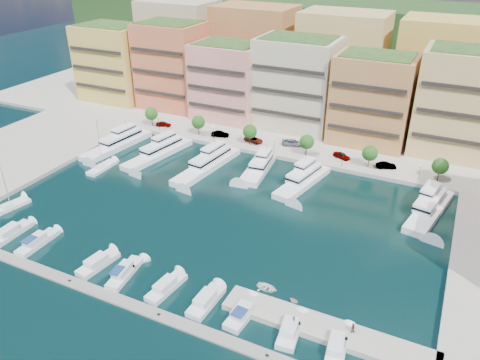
{
  "coord_description": "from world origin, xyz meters",
  "views": [
    {
      "loc": [
        40.53,
        -72.69,
        52.1
      ],
      "look_at": [
        2.72,
        5.3,
        6.0
      ],
      "focal_mm": 35.0,
      "sensor_mm": 36.0,
      "label": 1
    }
  ],
  "objects_px": {
    "cruiser_3": "(98,264)",
    "cruiser_7": "(242,314)",
    "lamppost_3": "(343,156)",
    "lamppost_4": "(420,170)",
    "tree_5": "(440,166)",
    "yacht_1": "(160,152)",
    "cruiser_5": "(166,288)",
    "tree_2": "(250,132)",
    "yacht_0": "(119,143)",
    "car_0": "(164,124)",
    "cruiser_0": "(11,233)",
    "lamppost_2": "(274,143)",
    "cruiser_1": "(37,242)",
    "cruiser_9": "(337,347)",
    "car_4": "(342,156)",
    "yacht_3": "(259,167)",
    "cruiser_4": "(125,273)",
    "yacht_6": "(430,207)",
    "car_2": "(254,140)",
    "car_1": "(220,134)",
    "person_1": "(353,328)",
    "yacht_4": "(303,180)",
    "tender_0": "(267,288)",
    "car_3": "(293,143)",
    "sailboat_2": "(102,168)",
    "car_5": "(386,165)",
    "lamppost_0": "(158,121)",
    "cruiser_8": "(290,331)",
    "tree_3": "(307,142)",
    "lamppost_1": "(213,132)",
    "tree_4": "(370,153)",
    "tender_1": "(294,300)",
    "yacht_2": "(209,163)",
    "sailboat_0": "(9,207)",
    "person_0": "(294,321)"
  },
  "relations": [
    {
      "from": "cruiser_5",
      "to": "tender_1",
      "type": "xyz_separation_m",
      "value": [
        19.86,
        6.41,
        -0.1
      ]
    },
    {
      "from": "yacht_6",
      "to": "car_2",
      "type": "distance_m",
      "value": 50.15
    },
    {
      "from": "lamppost_3",
      "to": "car_4",
      "type": "xyz_separation_m",
      "value": [
        -1.2,
        4.47,
        -2.04
      ]
    },
    {
      "from": "yacht_2",
      "to": "car_2",
      "type": "bearing_deg",
      "value": 75.79
    },
    {
      "from": "tree_4",
      "to": "car_5",
      "type": "height_order",
      "value": "tree_4"
    },
    {
      "from": "tree_4",
      "to": "person_1",
      "type": "xyz_separation_m",
      "value": [
        9.61,
        -54.83,
        -2.91
      ]
    },
    {
      "from": "sailboat_2",
      "to": "car_3",
      "type": "bearing_deg",
      "value": 40.13
    },
    {
      "from": "cruiser_3",
      "to": "cruiser_5",
      "type": "relative_size",
      "value": 1.01
    },
    {
      "from": "yacht_0",
      "to": "car_1",
      "type": "relative_size",
      "value": 4.71
    },
    {
      "from": "yacht_4",
      "to": "tender_0",
      "type": "xyz_separation_m",
      "value": [
        6.63,
        -37.32,
        -0.72
      ]
    },
    {
      "from": "lamppost_2",
      "to": "sailboat_2",
      "type": "height_order",
      "value": "sailboat_2"
    },
    {
      "from": "tree_2",
      "to": "cruiser_4",
      "type": "bearing_deg",
      "value": -86.77
    },
    {
      "from": "tree_2",
      "to": "yacht_0",
      "type": "bearing_deg",
      "value": -155.39
    },
    {
      "from": "car_0",
      "to": "car_5",
      "type": "relative_size",
      "value": 0.93
    },
    {
      "from": "cruiser_1",
      "to": "cruiser_5",
      "type": "distance_m",
      "value": 28.87
    },
    {
      "from": "lamppost_0",
      "to": "cruiser_8",
      "type": "bearing_deg",
      "value": -42.28
    },
    {
      "from": "lamppost_3",
      "to": "cruiser_7",
      "type": "relative_size",
      "value": 0.55
    },
    {
      "from": "cruiser_9",
      "to": "car_1",
      "type": "bearing_deg",
      "value": 130.19
    },
    {
      "from": "cruiser_0",
      "to": "car_0",
      "type": "height_order",
      "value": "car_0"
    },
    {
      "from": "yacht_0",
      "to": "lamppost_2",
      "type": "bearing_deg",
      "value": 17.27
    },
    {
      "from": "tree_2",
      "to": "tree_4",
      "type": "xyz_separation_m",
      "value": [
        32.0,
        0.0,
        0.0
      ]
    },
    {
      "from": "car_2",
      "to": "cruiser_5",
      "type": "bearing_deg",
      "value": -156.72
    },
    {
      "from": "lamppost_4",
      "to": "cruiser_0",
      "type": "bearing_deg",
      "value": -140.67
    },
    {
      "from": "lamppost_4",
      "to": "sailboat_0",
      "type": "bearing_deg",
      "value": -147.6
    },
    {
      "from": "tree_3",
      "to": "lamppost_3",
      "type": "height_order",
      "value": "tree_3"
    },
    {
      "from": "car_3",
      "to": "person_1",
      "type": "distance_m",
      "value": 66.77
    },
    {
      "from": "cruiser_4",
      "to": "cruiser_7",
      "type": "bearing_deg",
      "value": 0.04
    },
    {
      "from": "cruiser_3",
      "to": "car_0",
      "type": "distance_m",
      "value": 64.55
    },
    {
      "from": "tender_0",
      "to": "cruiser_1",
      "type": "bearing_deg",
      "value": 103.78
    },
    {
      "from": "car_3",
      "to": "lamppost_0",
      "type": "bearing_deg",
      "value": 80.96
    },
    {
      "from": "tree_5",
      "to": "yacht_3",
      "type": "distance_m",
      "value": 41.91
    },
    {
      "from": "cruiser_0",
      "to": "person_1",
      "type": "relative_size",
      "value": 5.32
    },
    {
      "from": "lamppost_1",
      "to": "car_5",
      "type": "bearing_deg",
      "value": 4.46
    },
    {
      "from": "tree_3",
      "to": "tender_1",
      "type": "distance_m",
      "value": 54.14
    },
    {
      "from": "lamppost_2",
      "to": "cruiser_1",
      "type": "bearing_deg",
      "value": -114.25
    },
    {
      "from": "yacht_3",
      "to": "cruiser_5",
      "type": "distance_m",
      "value": 46.41
    },
    {
      "from": "cruiser_1",
      "to": "cruiser_9",
      "type": "relative_size",
      "value": 1.01
    },
    {
      "from": "cruiser_7",
      "to": "person_0",
      "type": "bearing_deg",
      "value": 5.33
    },
    {
      "from": "lamppost_3",
      "to": "lamppost_4",
      "type": "distance_m",
      "value": 18.0
    },
    {
      "from": "tree_3",
      "to": "yacht_0",
      "type": "relative_size",
      "value": 0.24
    },
    {
      "from": "cruiser_3",
      "to": "car_1",
      "type": "xyz_separation_m",
      "value": [
        -7.18,
        59.27,
        1.26
      ]
    },
    {
      "from": "tree_5",
      "to": "yacht_1",
      "type": "bearing_deg",
      "value": -167.5
    },
    {
      "from": "cruiser_3",
      "to": "cruiser_7",
      "type": "xyz_separation_m",
      "value": [
        28.18,
        -0.01,
        0.02
      ]
    },
    {
      "from": "yacht_6",
      "to": "cruiser_3",
      "type": "height_order",
      "value": "yacht_6"
    },
    {
      "from": "tree_5",
      "to": "yacht_0",
      "type": "height_order",
      "value": "tree_5"
    },
    {
      "from": "lamppost_4",
      "to": "tree_3",
      "type": "bearing_deg",
      "value": 175.3
    },
    {
      "from": "lamppost_4",
      "to": "cruiser_5",
      "type": "xyz_separation_m",
      "value": [
        -32.28,
        -55.79,
        -3.28
      ]
    },
    {
      "from": "tree_2",
      "to": "yacht_1",
      "type": "distance_m",
      "value": 24.5
    },
    {
      "from": "tree_4",
      "to": "yacht_0",
      "type": "xyz_separation_m",
      "value": [
        -64.52,
        -14.9,
        -3.53
      ]
    },
    {
      "from": "tree_2",
      "to": "cruiser_9",
      "type": "bearing_deg",
      "value": -55.24
    }
  ]
}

